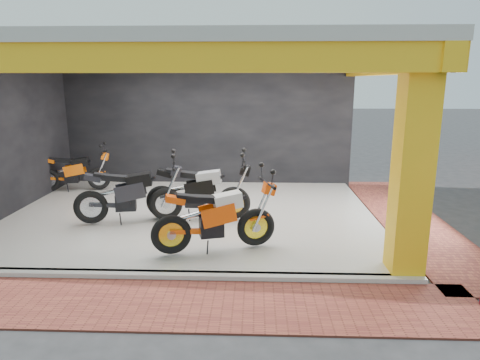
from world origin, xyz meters
name	(u,v)px	position (x,y,z in m)	size (l,w,h in m)	color
ground	(176,253)	(0.00, 0.00, 0.00)	(80.00, 80.00, 0.00)	#2D2D30
showroom_floor	(192,215)	(0.00, 2.00, 0.05)	(8.00, 6.00, 0.10)	white
showroom_ceiling	(188,50)	(0.00, 2.00, 3.60)	(8.40, 6.40, 0.20)	beige
back_wall	(207,125)	(0.00, 5.10, 1.75)	(8.20, 0.20, 3.50)	black
left_wall	(3,139)	(-4.10, 2.00, 1.75)	(0.20, 6.20, 3.50)	black
corner_column	(413,166)	(3.75, -0.75, 1.75)	(0.50, 0.50, 3.50)	yellow
header_beam_front	(154,58)	(0.00, -1.00, 3.30)	(8.40, 0.30, 0.40)	yellow
header_beam_right	(384,65)	(4.00, 2.00, 3.30)	(0.30, 6.40, 0.40)	yellow
floor_kerb	(163,276)	(0.00, -1.02, 0.05)	(8.00, 0.20, 0.10)	white
paver_front	(151,303)	(0.00, -1.80, 0.01)	(9.00, 1.40, 0.03)	brown
paver_right	(409,219)	(4.80, 2.00, 0.01)	(1.40, 7.00, 0.03)	brown
moto_hero	(256,209)	(1.43, 0.09, 0.80)	(2.29, 0.85, 1.40)	#FF510A
moto_row_a	(234,187)	(0.96, 1.58, 0.82)	(2.35, 0.87, 1.44)	black
moto_row_b	(165,188)	(-0.46, 1.44, 0.81)	(2.33, 0.86, 1.42)	black
moto_row_d	(98,168)	(-2.80, 3.96, 0.71)	(2.00, 0.74, 1.22)	orange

